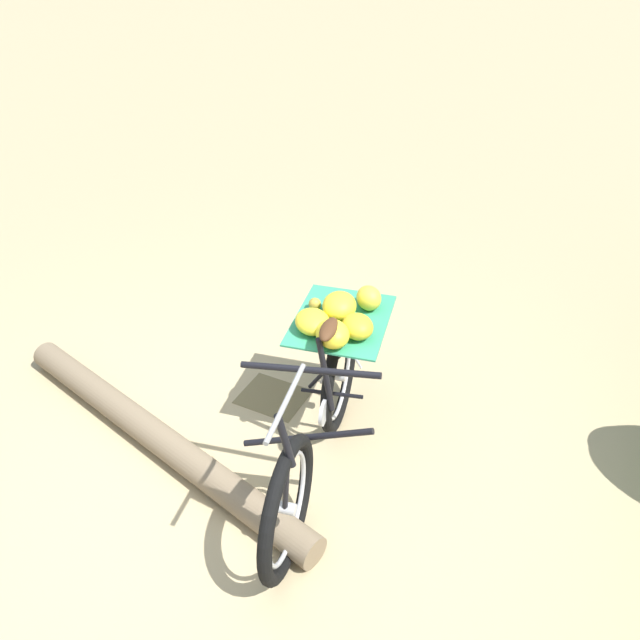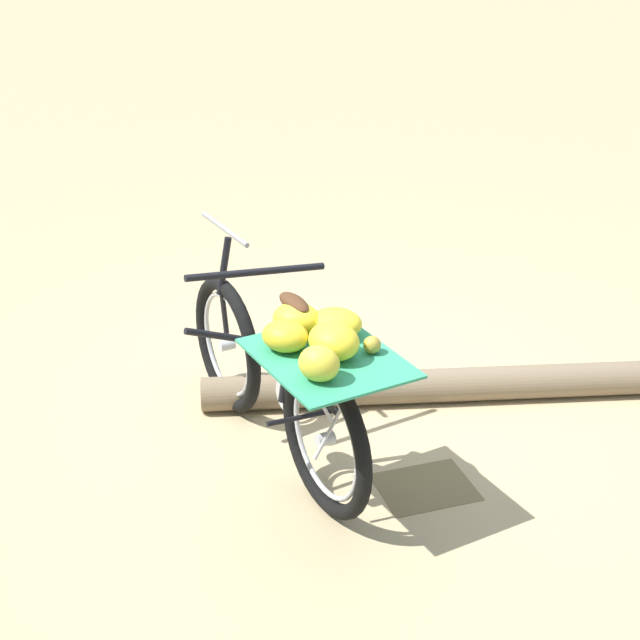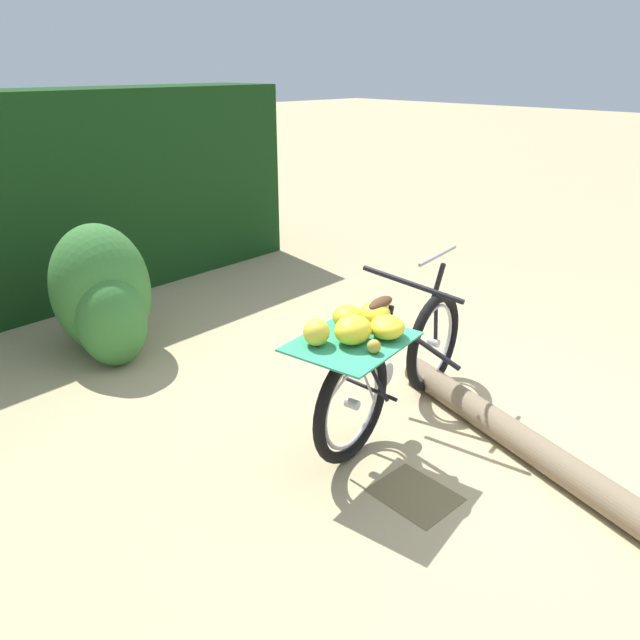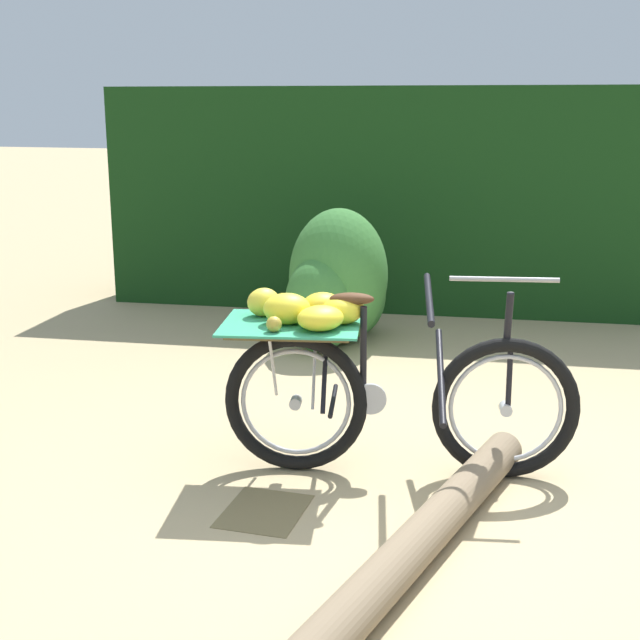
{
  "view_description": "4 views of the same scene",
  "coord_description": "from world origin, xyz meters",
  "views": [
    {
      "loc": [
        1.37,
        -1.95,
        2.78
      ],
      "look_at": [
        0.03,
        0.75,
        0.73
      ],
      "focal_mm": 34.07,
      "sensor_mm": 36.0,
      "label": 1
    },
    {
      "loc": [
        1.32,
        4.15,
        2.65
      ],
      "look_at": [
        0.18,
        0.7,
        0.93
      ],
      "focal_mm": 54.28,
      "sensor_mm": 36.0,
      "label": 2
    },
    {
      "loc": [
        -1.95,
        2.94,
        2.19
      ],
      "look_at": [
        0.27,
        0.9,
        0.92
      ],
      "focal_mm": 33.85,
      "sensor_mm": 36.0,
      "label": 3
    },
    {
      "loc": [
        -3.75,
        -0.53,
        1.83
      ],
      "look_at": [
        0.19,
        0.61,
        0.8
      ],
      "focal_mm": 48.25,
      "sensor_mm": 36.0,
      "label": 4
    }
  ],
  "objects": [
    {
      "name": "leaf_litter_patch",
      "position": [
        -0.32,
        0.73,
        0.0
      ],
      "size": [
        0.44,
        0.36,
        0.01
      ],
      "primitive_type": "cube",
      "color": "olive",
      "rests_on": "ground_plane"
    },
    {
      "name": "shrub_cluster",
      "position": [
        2.58,
        1.16,
        0.47
      ],
      "size": [
        1.12,
        0.77,
        1.06
      ],
      "color": "#387533",
      "rests_on": "ground_plane"
    },
    {
      "name": "bicycle",
      "position": [
        0.25,
        0.35,
        0.51
      ],
      "size": [
        0.82,
        1.8,
        1.03
      ],
      "rotation": [
        0.0,
        0.0,
        -1.38
      ],
      "color": "black",
      "rests_on": "ground_plane"
    },
    {
      "name": "foliage_hedge",
      "position": [
        4.09,
        0.96,
        1.0
      ],
      "size": [
        1.4,
        5.39,
        1.99
      ],
      "primitive_type": "cube",
      "rotation": [
        0.0,
        0.0,
        1.67
      ],
      "color": "#143814",
      "rests_on": "ground_plane"
    },
    {
      "name": "ground_plane",
      "position": [
        0.0,
        0.0,
        0.0
      ],
      "size": [
        60.0,
        60.0,
        0.0
      ],
      "primitive_type": "plane",
      "color": "tan"
    },
    {
      "name": "fallen_log",
      "position": [
        -0.73,
        0.01,
        0.09
      ],
      "size": [
        2.56,
        0.79,
        0.18
      ],
      "primitive_type": "cylinder",
      "rotation": [
        0.0,
        1.57,
        -0.24
      ],
      "color": "#7F6B51",
      "rests_on": "ground_plane"
    }
  ]
}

